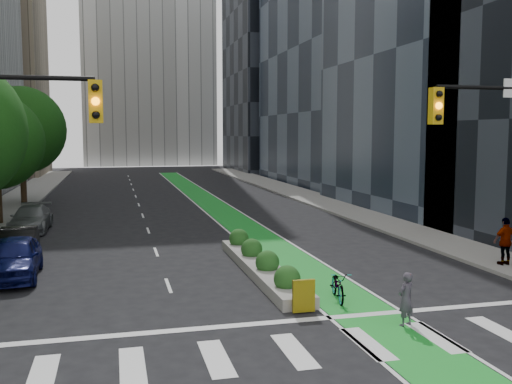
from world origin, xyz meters
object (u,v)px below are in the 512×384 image
parked_car_left_far (31,219)px  median_planter (260,263)px  cyclist (406,299)px  bicycle (338,285)px  parked_car_left_near (14,258)px  parked_car_left_mid (18,244)px  pedestrian_far (506,241)px

parked_car_left_far → median_planter: bearing=-49.9°
parked_car_left_far → cyclist: bearing=-56.2°
bicycle → parked_car_left_far: parked_car_left_far is taller
parked_car_left_near → parked_car_left_far: bearing=92.2°
parked_car_left_mid → parked_car_left_far: size_ratio=0.86×
median_planter → cyclist: size_ratio=6.58×
parked_car_left_near → parked_car_left_far: parked_car_left_near is taller
parked_car_left_far → bicycle: bearing=-54.0°
median_planter → cyclist: (2.46, -7.00, 0.41)m
bicycle → median_planter: bearing=122.0°
median_planter → parked_car_left_far: 15.97m
cyclist → parked_car_left_far: size_ratio=0.32×
parked_car_left_near → pedestrian_far: bearing=-11.4°
cyclist → parked_car_left_far: (-12.53, 19.39, -0.07)m
bicycle → parked_car_left_near: (-10.81, 5.61, 0.29)m
bicycle → parked_car_left_far: size_ratio=0.39×
bicycle → parked_car_left_mid: size_ratio=0.45×
bicycle → cyclist: size_ratio=1.21×
parked_car_left_mid → pedestrian_far: bearing=-21.7°
median_planter → pedestrian_far: bearing=-9.8°
median_planter → parked_car_left_far: size_ratio=2.10×
parked_car_left_near → parked_car_left_far: size_ratio=0.94×
parked_car_left_far → pedestrian_far: size_ratio=2.53×
cyclist → parked_car_left_far: bearing=-79.6°
bicycle → parked_car_left_mid: parked_car_left_mid is taller
cyclist → parked_car_left_near: bearing=-58.2°
parked_car_left_near → pedestrian_far: pedestrian_far is taller
median_planter → parked_car_left_far: bearing=129.1°
median_planter → parked_car_left_near: parked_car_left_near is taller
median_planter → parked_car_left_near: bearing=171.1°
median_planter → cyclist: cyclist is taller
median_planter → parked_car_left_far: (-10.07, 12.39, 0.34)m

